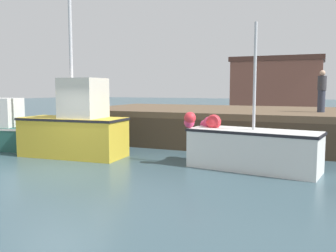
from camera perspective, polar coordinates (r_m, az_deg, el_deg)
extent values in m
cube|color=#38515B|center=(11.35, -17.17, -7.15)|extent=(120.00, 160.00, 0.10)
cube|color=brown|center=(17.33, 10.24, 2.22)|extent=(13.89, 6.95, 0.25)
cube|color=#433527|center=(14.17, 7.18, -1.59)|extent=(13.89, 0.24, 1.26)
cylinder|color=#433527|center=(17.22, -14.16, -0.40)|extent=(0.37, 0.37, 1.26)
cylinder|color=#433527|center=(14.28, 7.30, -1.53)|extent=(0.37, 0.37, 1.26)
cylinder|color=#433527|center=(21.72, 1.33, 1.04)|extent=(0.37, 0.37, 1.26)
cylinder|color=#433527|center=(20.20, 23.88, 0.17)|extent=(0.37, 0.37, 1.26)
cylinder|color=#433527|center=(15.48, -4.44, -0.93)|extent=(6.57, 0.18, 1.19)
cube|color=gold|center=(13.67, -14.52, -1.67)|extent=(3.82, 1.76, 1.41)
cube|color=black|center=(13.60, -14.60, 1.08)|extent=(3.90, 1.80, 0.08)
cube|color=beige|center=(13.31, -13.01, 4.25)|extent=(1.41, 1.45, 1.40)
cylinder|color=#B7B7BC|center=(13.69, -14.92, 13.54)|extent=(0.12, 0.12, 3.03)
cube|color=silver|center=(11.38, 13.08, -3.63)|extent=(4.01, 1.89, 1.22)
cube|color=black|center=(11.30, 13.14, -0.84)|extent=(4.09, 1.93, 0.08)
cylinder|color=#B7B7BC|center=(11.23, 13.34, 7.48)|extent=(0.09, 0.09, 3.17)
sphere|color=red|center=(11.77, 7.09, 0.64)|extent=(0.48, 0.48, 0.48)
sphere|color=#DB3866|center=(11.52, 3.32, 0.53)|extent=(0.33, 0.33, 0.33)
sphere|color=#DB3866|center=(12.17, 6.53, 0.40)|extent=(0.47, 0.47, 0.47)
sphere|color=red|center=(11.46, 3.43, 1.28)|extent=(0.37, 0.37, 0.37)
sphere|color=orange|center=(12.49, 6.00, 0.13)|extent=(0.41, 0.41, 0.41)
sphere|color=#DB3866|center=(12.43, 5.74, 0.20)|extent=(0.33, 0.33, 0.33)
sphere|color=#EA5B70|center=(12.24, 7.23, -0.21)|extent=(0.42, 0.42, 0.42)
cylinder|color=#2D3342|center=(15.89, 22.72, 3.57)|extent=(0.29, 0.29, 0.88)
cylinder|color=#333338|center=(15.89, 22.82, 6.17)|extent=(0.34, 0.34, 0.57)
sphere|color=tan|center=(15.90, 22.88, 7.60)|extent=(0.22, 0.22, 0.22)
cube|color=brown|center=(41.70, 16.55, 5.88)|extent=(9.12, 5.21, 5.28)
cube|color=#4F2D24|center=(41.81, 16.67, 9.84)|extent=(9.48, 5.42, 0.50)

